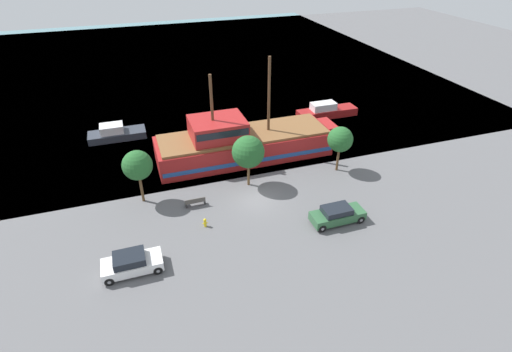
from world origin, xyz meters
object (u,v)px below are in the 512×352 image
at_px(moored_boat_outer, 326,111).
at_px(fire_hydrant, 205,222).
at_px(parked_car_curb_front, 337,215).
at_px(parked_car_curb_mid, 132,263).
at_px(bench_promenade_east, 195,202).
at_px(moored_boat_dockside, 116,133).
at_px(pirate_ship, 242,142).

relative_size(moored_boat_outer, fire_hydrant, 10.29).
height_order(parked_car_curb_front, fire_hydrant, parked_car_curb_front).
bearing_deg(parked_car_curb_mid, bench_promenade_east, 47.48).
bearing_deg(fire_hydrant, moored_boat_dockside, 108.15).
relative_size(moored_boat_dockside, parked_car_curb_mid, 1.52).
xyz_separation_m(parked_car_curb_mid, bench_promenade_east, (5.79, 6.32, -0.30)).
bearing_deg(fire_hydrant, pirate_ship, 58.54).
distance_m(moored_boat_dockside, parked_car_curb_mid, 22.42).
relative_size(moored_boat_dockside, fire_hydrant, 8.38).
distance_m(parked_car_curb_front, fire_hydrant, 10.93).
height_order(parked_car_curb_front, parked_car_curb_mid, parked_car_curb_mid).
xyz_separation_m(moored_boat_outer, bench_promenade_east, (-19.95, -13.99, -0.27)).
xyz_separation_m(moored_boat_dockside, parked_car_curb_front, (16.79, -22.09, 0.10)).
bearing_deg(parked_car_curb_mid, moored_boat_dockside, 90.70).
distance_m(moored_boat_dockside, parked_car_curb_front, 27.75).
bearing_deg(moored_boat_outer, bench_promenade_east, -144.95).
xyz_separation_m(pirate_ship, bench_promenade_east, (-6.47, -7.19, -1.28)).
height_order(moored_boat_outer, bench_promenade_east, moored_boat_outer).
height_order(pirate_ship, fire_hydrant, pirate_ship).
bearing_deg(parked_car_curb_mid, pirate_ship, 47.77).
distance_m(parked_car_curb_front, bench_promenade_east, 12.29).
height_order(pirate_ship, parked_car_curb_mid, pirate_ship).
height_order(parked_car_curb_mid, fire_hydrant, parked_car_curb_mid).
distance_m(moored_boat_outer, fire_hydrant, 26.08).
relative_size(pirate_ship, fire_hydrant, 25.50).
bearing_deg(parked_car_curb_front, parked_car_curb_mid, -178.84).
distance_m(moored_boat_dockside, moored_boat_outer, 26.10).
distance_m(pirate_ship, moored_boat_outer, 15.13).
bearing_deg(parked_car_curb_front, fire_hydrant, 164.38).
distance_m(parked_car_curb_mid, fire_hydrant, 6.84).
distance_m(parked_car_curb_mid, bench_promenade_east, 8.58).
bearing_deg(moored_boat_outer, moored_boat_dockside, 175.37).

